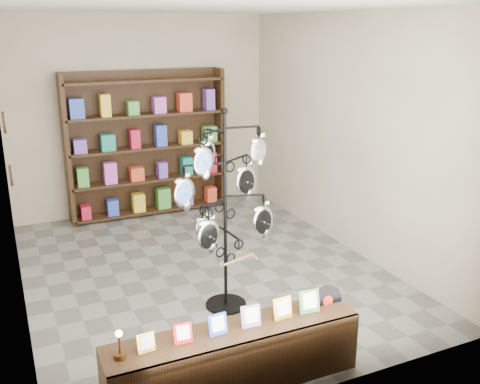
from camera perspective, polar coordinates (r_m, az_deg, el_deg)
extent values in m
plane|color=slate|center=(6.54, -4.07, -8.20)|extent=(5.00, 5.00, 0.00)
plane|color=beige|center=(8.41, -10.40, 7.99)|extent=(4.00, 0.00, 4.00)
plane|color=beige|center=(3.89, 8.64, -2.48)|extent=(4.00, 0.00, 4.00)
plane|color=beige|center=(5.70, -23.57, 2.56)|extent=(0.00, 5.00, 5.00)
plane|color=beige|center=(6.99, 11.27, 6.13)|extent=(0.00, 5.00, 5.00)
plane|color=white|center=(5.92, -4.71, 19.07)|extent=(5.00, 5.00, 0.00)
cylinder|color=black|center=(5.73, -1.51, -11.88)|extent=(0.51, 0.51, 0.03)
cylinder|color=black|center=(5.32, -1.59, -2.43)|extent=(0.04, 0.04, 2.03)
sphere|color=black|center=(5.07, -1.69, 8.64)|extent=(0.07, 0.07, 0.07)
ellipsoid|color=silver|center=(5.62, -2.85, -5.48)|extent=(0.11, 0.06, 0.21)
cube|color=#B2874A|center=(5.22, -0.12, -7.17)|extent=(0.37, 0.14, 0.04)
cube|color=black|center=(4.49, -0.59, -17.28)|extent=(2.09, 0.44, 0.51)
cube|color=gold|center=(4.12, -10.02, -15.53)|extent=(0.13, 0.05, 0.15)
cube|color=red|center=(4.18, -6.13, -14.75)|extent=(0.14, 0.05, 0.16)
cube|color=#263FA5|center=(4.26, -2.40, -13.93)|extent=(0.15, 0.05, 0.17)
cube|color=#E54C33|center=(4.36, 1.16, -13.09)|extent=(0.16, 0.06, 0.18)
cube|color=gold|center=(4.47, 4.52, -12.24)|extent=(0.17, 0.06, 0.19)
cube|color=#337233|center=(4.58, 7.39, -11.48)|extent=(0.18, 0.06, 0.20)
cylinder|color=black|center=(4.76, 9.34, -11.39)|extent=(0.28, 0.07, 0.28)
cylinder|color=red|center=(4.75, 9.36, -11.41)|extent=(0.09, 0.03, 0.09)
cylinder|color=#432B13|center=(4.12, -12.63, -16.65)|extent=(0.09, 0.09, 0.04)
cylinder|color=#432B13|center=(4.08, -12.71, -15.65)|extent=(0.02, 0.02, 0.13)
sphere|color=#FFBF59|center=(4.03, -12.80, -14.51)|extent=(0.05, 0.05, 0.05)
cube|color=black|center=(8.42, -10.15, 5.25)|extent=(2.40, 0.04, 2.20)
cube|color=black|center=(8.06, -18.00, 4.15)|extent=(0.06, 0.36, 2.20)
cube|color=black|center=(8.64, -2.26, 5.80)|extent=(0.06, 0.36, 2.20)
cube|color=black|center=(8.54, -9.51, -1.85)|extent=(2.36, 0.36, 0.04)
cube|color=black|center=(8.40, -9.68, 1.38)|extent=(2.36, 0.36, 0.03)
cube|color=black|center=(8.28, -9.85, 4.71)|extent=(2.36, 0.36, 0.04)
cube|color=black|center=(8.19, -10.03, 8.13)|extent=(2.36, 0.36, 0.04)
cube|color=black|center=(8.13, -10.21, 11.61)|extent=(2.36, 0.36, 0.04)
cylinder|color=black|center=(6.43, -23.87, 6.78)|extent=(0.03, 0.24, 0.24)
cylinder|color=black|center=(6.55, -23.25, 1.62)|extent=(0.03, 0.24, 0.24)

